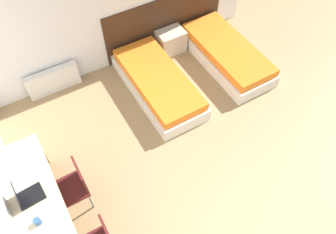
# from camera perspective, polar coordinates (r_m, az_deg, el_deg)

# --- Properties ---
(wall_back) EXTENTS (5.70, 0.05, 2.70)m
(wall_back) POSITION_cam_1_polar(r_m,az_deg,el_deg) (5.67, -10.95, 19.33)
(wall_back) COLOR white
(wall_back) RESTS_ON ground_plane
(headboard_panel) EXTENTS (2.47, 0.03, 1.05)m
(headboard_panel) POSITION_cam_1_polar(r_m,az_deg,el_deg) (6.48, -0.52, 16.17)
(headboard_panel) COLOR #382316
(headboard_panel) RESTS_ON ground_plane
(bed_near_window) EXTENTS (0.89, 2.00, 0.40)m
(bed_near_window) POSITION_cam_1_polar(r_m,az_deg,el_deg) (5.77, -1.76, 5.84)
(bed_near_window) COLOR silver
(bed_near_window) RESTS_ON ground_plane
(bed_near_door) EXTENTS (0.89, 2.00, 0.40)m
(bed_near_door) POSITION_cam_1_polar(r_m,az_deg,el_deg) (6.39, 10.15, 10.73)
(bed_near_door) COLOR silver
(bed_near_door) RESTS_ON ground_plane
(nightstand) EXTENTS (0.52, 0.38, 0.45)m
(nightstand) POSITION_cam_1_polar(r_m,az_deg,el_deg) (6.52, 0.50, 13.05)
(nightstand) COLOR beige
(nightstand) RESTS_ON ground_plane
(radiator) EXTENTS (0.92, 0.12, 0.47)m
(radiator) POSITION_cam_1_polar(r_m,az_deg,el_deg) (6.10, -19.37, 6.00)
(radiator) COLOR silver
(radiator) RESTS_ON ground_plane
(desk) EXTENTS (0.58, 2.57, 0.75)m
(desk) POSITION_cam_1_polar(r_m,az_deg,el_deg) (4.28, -20.21, -17.84)
(desk) COLOR #C6B28E
(desk) RESTS_ON ground_plane
(chair_near_laptop) EXTENTS (0.42, 0.42, 0.86)m
(chair_near_laptop) POSITION_cam_1_polar(r_m,az_deg,el_deg) (4.54, -16.15, -11.40)
(chair_near_laptop) COLOR #511919
(chair_near_laptop) RESTS_ON ground_plane
(laptop) EXTENTS (0.33, 0.27, 0.32)m
(laptop) POSITION_cam_1_polar(r_m,az_deg,el_deg) (4.30, -23.52, -12.53)
(laptop) COLOR black
(laptop) RESTS_ON desk
(mug) EXTENTS (0.08, 0.08, 0.09)m
(mug) POSITION_cam_1_polar(r_m,az_deg,el_deg) (4.15, -21.81, -16.53)
(mug) COLOR #2D5184
(mug) RESTS_ON desk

